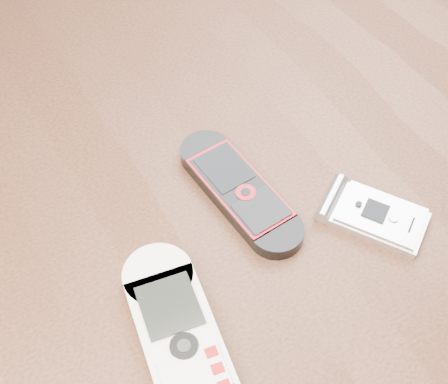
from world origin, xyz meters
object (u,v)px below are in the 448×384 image
(nokia_white, at_px, (182,343))
(nokia_black_red, at_px, (239,191))
(motorola_razr, at_px, (377,216))
(table, at_px, (220,259))

(nokia_white, bearing_deg, nokia_black_red, 51.87)
(nokia_black_red, distance_m, motorola_razr, 0.13)
(motorola_razr, bearing_deg, table, 107.85)
(motorola_razr, bearing_deg, nokia_white, 152.46)
(nokia_white, height_order, motorola_razr, nokia_white)
(table, distance_m, nokia_black_red, 0.12)
(table, relative_size, nokia_black_red, 7.54)
(nokia_white, distance_m, motorola_razr, 0.21)
(nokia_white, bearing_deg, table, 58.04)
(nokia_black_red, xyz_separation_m, motorola_razr, (0.09, -0.09, -0.00))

